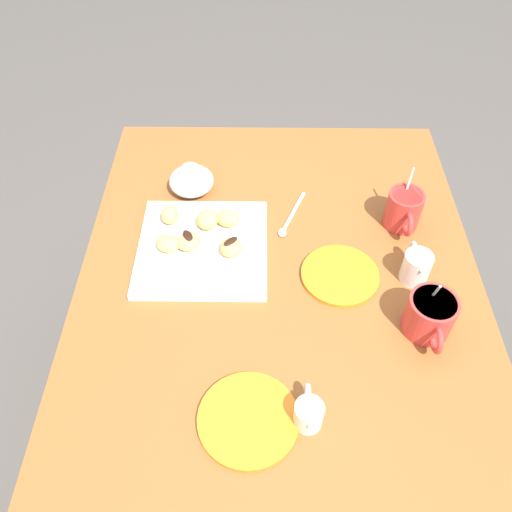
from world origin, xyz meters
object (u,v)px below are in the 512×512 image
at_px(coffee_mug_red_right, 430,315).
at_px(cream_pitcher_white, 416,266).
at_px(beignet_3, 168,244).
at_px(saucer_orange_left, 340,275).
at_px(beignet_1, 207,220).
at_px(beignet_4, 231,247).
at_px(saucer_orange_right, 248,419).
at_px(beignet_5, 189,241).
at_px(beignet_2, 170,215).
at_px(ice_cream_bowl, 191,179).
at_px(coffee_mug_red_left, 404,209).
at_px(dining_table, 278,302).
at_px(beignet_0, 228,218).
at_px(chocolate_sauce_pitcher, 309,413).
at_px(pastry_plate_square, 203,248).

bearing_deg(coffee_mug_red_right, cream_pitcher_white, -179.97).
relative_size(cream_pitcher_white, beignet_3, 1.94).
bearing_deg(saucer_orange_left, beignet_1, -114.71).
bearing_deg(beignet_4, saucer_orange_right, 6.88).
relative_size(beignet_3, beignet_5, 1.00).
bearing_deg(beignet_3, beignet_2, -175.56).
bearing_deg(ice_cream_bowl, coffee_mug_red_right, 50.93).
distance_m(coffee_mug_red_left, beignet_5, 0.50).
distance_m(beignet_1, beignet_4, 0.10).
bearing_deg(beignet_1, cream_pitcher_white, 73.23).
bearing_deg(beignet_1, coffee_mug_red_left, 93.21).
distance_m(dining_table, ice_cream_bowl, 0.37).
bearing_deg(beignet_0, chocolate_sauce_pitcher, 18.97).
height_order(cream_pitcher_white, beignet_1, cream_pitcher_white).
height_order(saucer_orange_left, beignet_5, beignet_5).
bearing_deg(beignet_1, coffee_mug_red_right, 59.41).
xyz_separation_m(coffee_mug_red_left, beignet_5, (0.09, -0.49, -0.02)).
bearing_deg(saucer_orange_right, beignet_1, -167.40).
bearing_deg(coffee_mug_red_left, coffee_mug_red_right, 0.00).
height_order(beignet_4, beignet_5, beignet_4).
bearing_deg(coffee_mug_red_left, saucer_orange_right, -35.49).
relative_size(coffee_mug_red_left, saucer_orange_left, 0.83).
relative_size(ice_cream_bowl, chocolate_sauce_pitcher, 1.20).
bearing_deg(chocolate_sauce_pitcher, dining_table, -172.89).
height_order(saucer_orange_right, beignet_3, beignet_3).
bearing_deg(dining_table, beignet_0, -136.47).
xyz_separation_m(ice_cream_bowl, beignet_4, (0.23, 0.11, -0.00)).
relative_size(dining_table, beignet_5, 19.68).
height_order(coffee_mug_red_left, ice_cream_bowl, coffee_mug_red_left).
bearing_deg(pastry_plate_square, beignet_0, 141.32).
bearing_deg(pastry_plate_square, ice_cream_bowl, -168.22).
relative_size(beignet_1, beignet_5, 1.02).
relative_size(coffee_mug_red_left, beignet_1, 2.55).
bearing_deg(saucer_orange_left, coffee_mug_red_right, 50.06).
height_order(cream_pitcher_white, saucer_orange_right, cream_pitcher_white).
xyz_separation_m(saucer_orange_right, beignet_5, (-0.40, -0.14, 0.03)).
bearing_deg(beignet_2, saucer_orange_left, 68.50).
relative_size(saucer_orange_right, beignet_4, 3.58).
bearing_deg(saucer_orange_left, ice_cream_bowl, -128.67).
bearing_deg(beignet_5, saucer_orange_left, 78.27).
bearing_deg(ice_cream_bowl, beignet_0, 35.65).
bearing_deg(ice_cream_bowl, beignet_1, 19.66).
height_order(pastry_plate_square, ice_cream_bowl, ice_cream_bowl).
bearing_deg(beignet_0, coffee_mug_red_right, 56.06).
relative_size(dining_table, beignet_4, 20.95).
height_order(pastry_plate_square, beignet_2, beignet_2).
bearing_deg(pastry_plate_square, chocolate_sauce_pitcher, 28.29).
distance_m(saucer_orange_left, beignet_0, 0.29).
distance_m(cream_pitcher_white, saucer_orange_left, 0.16).
height_order(pastry_plate_square, coffee_mug_red_left, coffee_mug_red_left).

